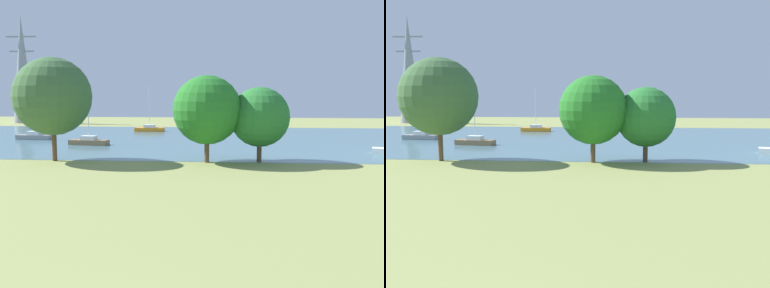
% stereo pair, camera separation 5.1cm
% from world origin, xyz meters
% --- Properties ---
extents(ground_plane, '(160.00, 160.00, 0.00)m').
position_xyz_m(ground_plane, '(0.00, 22.00, 0.00)').
color(ground_plane, '#8C9351').
extents(water_surface, '(140.00, 40.00, 0.02)m').
position_xyz_m(water_surface, '(0.00, 50.00, 0.01)').
color(water_surface, slate).
rests_on(water_surface, ground).
extents(sailboat_gray, '(4.90, 1.85, 8.02)m').
position_xyz_m(sailboat_gray, '(-22.04, 47.50, 0.48)').
color(sailboat_gray, gray).
rests_on(sailboat_gray, water_surface).
extents(sailboat_brown, '(4.97, 2.18, 5.34)m').
position_xyz_m(sailboat_brown, '(-12.63, 41.98, 0.45)').
color(sailboat_brown, brown).
rests_on(sailboat_brown, water_surface).
extents(sailboat_orange, '(4.83, 1.61, 7.33)m').
position_xyz_m(sailboat_orange, '(-8.59, 60.84, 0.47)').
color(sailboat_orange, orange).
rests_on(sailboat_orange, water_surface).
extents(tree_mid_shore, '(7.16, 7.16, 9.56)m').
position_xyz_m(tree_mid_shore, '(-11.87, 29.64, 5.97)').
color(tree_mid_shore, brown).
rests_on(tree_mid_shore, ground).
extents(tree_east_near, '(6.23, 6.23, 7.89)m').
position_xyz_m(tree_east_near, '(2.31, 29.85, 4.76)').
color(tree_east_near, brown).
rests_on(tree_east_near, ground).
extents(tree_west_near, '(5.45, 5.45, 6.84)m').
position_xyz_m(tree_west_near, '(7.09, 30.63, 4.11)').
color(tree_west_near, brown).
rests_on(tree_west_near, ground).
extents(electricity_pylon, '(6.40, 4.40, 22.42)m').
position_xyz_m(electricity_pylon, '(-38.86, 79.53, 11.22)').
color(electricity_pylon, gray).
rests_on(electricity_pylon, ground).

